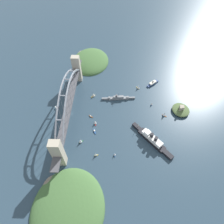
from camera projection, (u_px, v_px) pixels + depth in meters
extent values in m
plane|color=#283D4C|center=(72.00, 114.00, 380.35)|extent=(1400.00, 1400.00, 0.00)
cube|color=#ADA38E|center=(77.00, 69.00, 420.26)|extent=(12.65, 16.63, 61.59)
cube|color=#ADA38E|center=(58.00, 153.00, 292.62)|extent=(12.65, 16.63, 61.59)
cube|color=#47474C|center=(69.00, 103.00, 356.39)|extent=(190.02, 12.81, 2.40)
cube|color=#47474C|center=(78.00, 64.00, 431.75)|extent=(24.00, 12.81, 2.40)
cube|color=#47474C|center=(56.00, 165.00, 281.03)|extent=(24.00, 12.81, 2.40)
cube|color=gray|center=(73.00, 70.00, 406.16)|extent=(21.61, 1.80, 17.89)
cube|color=gray|center=(70.00, 70.00, 383.18)|extent=(21.30, 1.80, 14.69)
cube|color=gray|center=(68.00, 73.00, 362.86)|extent=(20.91, 1.80, 11.47)
cube|color=gray|center=(65.00, 77.00, 345.19)|extent=(20.44, 1.80, 8.22)
cube|color=gray|center=(63.00, 83.00, 330.17)|extent=(19.91, 1.80, 4.90)
cube|color=gray|center=(60.00, 91.00, 317.81)|extent=(19.91, 1.80, 4.90)
cube|color=gray|center=(58.00, 101.00, 308.09)|extent=(20.44, 1.80, 8.22)
cube|color=gray|center=(57.00, 113.00, 301.03)|extent=(20.91, 1.80, 11.47)
cube|color=gray|center=(56.00, 127.00, 296.63)|extent=(21.30, 1.80, 14.69)
cube|color=gray|center=(55.00, 143.00, 294.87)|extent=(21.61, 1.80, 17.89)
cube|color=gray|center=(78.00, 70.00, 405.97)|extent=(21.61, 1.80, 17.89)
cube|color=gray|center=(76.00, 70.00, 382.99)|extent=(21.30, 1.80, 14.69)
cube|color=gray|center=(74.00, 73.00, 362.67)|extent=(20.91, 1.80, 11.47)
cube|color=gray|center=(71.00, 77.00, 345.00)|extent=(20.44, 1.80, 8.22)
cube|color=gray|center=(69.00, 83.00, 329.98)|extent=(19.91, 1.80, 4.90)
cube|color=gray|center=(67.00, 91.00, 317.62)|extent=(19.91, 1.80, 4.90)
cube|color=gray|center=(66.00, 101.00, 307.90)|extent=(20.44, 1.80, 8.22)
cube|color=gray|center=(64.00, 113.00, 300.84)|extent=(20.91, 1.80, 11.47)
cube|color=gray|center=(63.00, 128.00, 296.44)|extent=(21.30, 1.80, 14.69)
cube|color=gray|center=(62.00, 143.00, 294.68)|extent=(21.61, 1.80, 17.89)
cube|color=gray|center=(77.00, 70.00, 418.22)|extent=(1.40, 11.53, 1.40)
cube|color=gray|center=(72.00, 71.00, 372.26)|extent=(1.40, 11.53, 1.40)
cube|color=gray|center=(67.00, 79.00, 336.92)|extent=(1.40, 11.53, 1.40)
cube|color=gray|center=(63.00, 96.00, 312.19)|extent=(1.40, 11.53, 1.40)
cube|color=gray|center=(60.00, 120.00, 298.07)|extent=(1.40, 11.53, 1.40)
cube|color=gray|center=(59.00, 151.00, 294.57)|extent=(1.40, 11.53, 1.40)
cylinder|color=gray|center=(72.00, 72.00, 399.51)|extent=(0.56, 0.56, 14.17)
cylinder|color=gray|center=(78.00, 72.00, 399.32)|extent=(0.56, 0.56, 14.17)
cylinder|color=gray|center=(70.00, 76.00, 382.51)|extent=(0.56, 0.56, 26.13)
cylinder|color=gray|center=(76.00, 76.00, 382.32)|extent=(0.56, 0.56, 26.13)
cylinder|color=gray|center=(68.00, 81.00, 366.82)|extent=(0.56, 0.56, 34.67)
cylinder|color=gray|center=(74.00, 82.00, 366.63)|extent=(0.56, 0.56, 34.67)
cylinder|color=gray|center=(66.00, 88.00, 352.47)|extent=(0.56, 0.56, 39.79)
cylinder|color=gray|center=(72.00, 88.00, 352.28)|extent=(0.56, 0.56, 39.79)
cylinder|color=gray|center=(64.00, 95.00, 339.44)|extent=(0.56, 0.56, 41.50)
cylinder|color=gray|center=(70.00, 95.00, 339.25)|extent=(0.56, 0.56, 41.50)
cylinder|color=gray|center=(62.00, 104.00, 327.74)|extent=(0.56, 0.56, 39.79)
cylinder|color=gray|center=(68.00, 104.00, 327.55)|extent=(0.56, 0.56, 39.79)
cylinder|color=gray|center=(60.00, 114.00, 317.36)|extent=(0.56, 0.56, 34.67)
cylinder|color=gray|center=(67.00, 114.00, 317.17)|extent=(0.56, 0.56, 34.67)
cylinder|color=gray|center=(58.00, 125.00, 308.31)|extent=(0.56, 0.56, 26.13)
cylinder|color=gray|center=(65.00, 125.00, 308.12)|extent=(0.56, 0.56, 26.13)
cylinder|color=gray|center=(56.00, 137.00, 300.59)|extent=(0.56, 0.56, 14.17)
cylinder|color=gray|center=(64.00, 138.00, 300.40)|extent=(0.56, 0.56, 14.17)
ellipsoid|color=#3D6033|center=(91.00, 62.00, 486.86)|extent=(113.42, 90.57, 25.59)
ellipsoid|color=#756B5B|center=(82.00, 55.00, 503.34)|extent=(39.70, 27.17, 14.07)
ellipsoid|color=#3D6033|center=(68.00, 210.00, 271.40)|extent=(122.07, 104.60, 28.19)
ellipsoid|color=#756B5B|center=(52.00, 189.00, 289.17)|extent=(42.72, 31.38, 15.50)
cube|color=black|center=(152.00, 140.00, 339.58)|extent=(49.98, 46.37, 5.30)
cube|color=black|center=(137.00, 127.00, 357.38)|extent=(18.51, 17.54, 5.30)
cube|color=black|center=(168.00, 155.00, 321.77)|extent=(19.45, 18.60, 5.30)
cube|color=white|center=(152.00, 138.00, 334.78)|extent=(38.34, 35.74, 7.04)
cube|color=white|center=(148.00, 132.00, 336.32)|extent=(13.24, 13.28, 3.20)
cylinder|color=black|center=(152.00, 135.00, 330.16)|extent=(5.79, 5.79, 7.46)
cylinder|color=black|center=(156.00, 139.00, 325.65)|extent=(5.79, 5.79, 7.46)
cylinder|color=tan|center=(138.00, 125.00, 350.33)|extent=(0.50, 0.50, 10.00)
cube|color=slate|center=(118.00, 98.00, 403.93)|extent=(9.64, 42.34, 4.01)
cube|color=slate|center=(132.00, 98.00, 404.70)|extent=(4.00, 14.17, 4.01)
cube|color=slate|center=(105.00, 99.00, 403.17)|extent=(4.60, 14.21, 4.01)
cube|color=slate|center=(119.00, 97.00, 400.87)|extent=(6.84, 21.31, 3.88)
cylinder|color=slate|center=(128.00, 97.00, 402.05)|extent=(4.72, 4.72, 2.20)
cylinder|color=slate|center=(109.00, 98.00, 401.00)|extent=(4.72, 4.72, 2.20)
cylinder|color=slate|center=(119.00, 95.00, 395.48)|extent=(0.60, 0.60, 10.00)
cylinder|color=#4C4C51|center=(117.00, 96.00, 397.54)|extent=(3.71, 3.71, 4.40)
cube|color=navy|center=(153.00, 84.00, 433.12)|extent=(18.39, 19.60, 2.95)
cube|color=navy|center=(149.00, 86.00, 427.98)|extent=(8.24, 8.35, 2.95)
cube|color=navy|center=(156.00, 81.00, 438.27)|extent=(9.04, 9.05, 2.95)
cube|color=beige|center=(153.00, 83.00, 430.77)|extent=(16.47, 17.63, 3.10)
cylinder|color=black|center=(153.00, 82.00, 428.64)|extent=(3.04, 3.04, 2.40)
ellipsoid|color=#4C6038|center=(181.00, 110.00, 382.01)|extent=(36.83, 34.09, 7.02)
cube|color=#9E937F|center=(182.00, 108.00, 376.92)|extent=(8.00, 8.00, 8.91)
cylinder|color=gray|center=(180.00, 109.00, 373.80)|extent=(3.60, 3.60, 9.80)
cylinder|color=#B7B7B2|center=(57.00, 109.00, 387.52)|extent=(3.90, 4.74, 0.90)
cylinder|color=#B7B7B2|center=(57.00, 108.00, 389.24)|extent=(3.90, 4.74, 0.90)
cylinder|color=navy|center=(57.00, 109.00, 386.74)|extent=(0.14, 0.14, 1.10)
cylinder|color=navy|center=(57.00, 108.00, 388.46)|extent=(0.14, 0.14, 1.10)
ellipsoid|color=beige|center=(57.00, 108.00, 386.63)|extent=(5.81, 7.03, 1.39)
cylinder|color=navy|center=(55.00, 109.00, 385.35)|extent=(1.54, 1.44, 1.32)
cube|color=beige|center=(56.00, 108.00, 385.82)|extent=(9.23, 7.59, 0.20)
cube|color=beige|center=(58.00, 107.00, 387.78)|extent=(3.78, 3.25, 0.12)
cube|color=navy|center=(58.00, 107.00, 386.77)|extent=(0.76, 0.95, 1.50)
cube|color=#234C8C|center=(115.00, 155.00, 323.24)|extent=(4.00, 2.18, 1.05)
cube|color=#234C8C|center=(115.00, 157.00, 321.64)|extent=(1.36, 0.93, 1.05)
cube|color=#234C8C|center=(114.00, 154.00, 324.84)|extent=(1.38, 1.09, 1.05)
cylinder|color=tan|center=(115.00, 155.00, 320.46)|extent=(0.16, 0.16, 5.60)
cone|color=white|center=(115.00, 154.00, 321.37)|extent=(3.89, 3.89, 4.48)
cube|color=gold|center=(93.00, 96.00, 409.88)|extent=(6.51, 6.82, 0.78)
cube|color=gold|center=(91.00, 97.00, 408.14)|extent=(2.43, 2.50, 0.78)
cube|color=gold|center=(95.00, 95.00, 411.62)|extent=(2.63, 2.68, 0.78)
cylinder|color=tan|center=(93.00, 95.00, 406.00)|extent=(0.16, 0.16, 8.64)
cone|color=silver|center=(93.00, 95.00, 407.10)|extent=(8.37, 8.37, 6.91)
cube|color=#B2231E|center=(95.00, 124.00, 364.19)|extent=(5.92, 3.33, 0.85)
cube|color=#B2231E|center=(96.00, 126.00, 361.88)|extent=(2.03, 1.36, 0.85)
cube|color=#B2231E|center=(95.00, 122.00, 366.49)|extent=(2.07, 1.56, 0.85)
cylinder|color=tan|center=(95.00, 123.00, 360.22)|extent=(0.16, 0.16, 8.61)
cone|color=white|center=(95.00, 122.00, 361.57)|extent=(6.09, 6.09, 6.89)
cube|color=gold|center=(96.00, 155.00, 323.44)|extent=(3.14, 4.66, 1.09)
cube|color=gold|center=(98.00, 155.00, 323.87)|extent=(1.28, 1.62, 1.09)
cube|color=gold|center=(95.00, 156.00, 323.00)|extent=(1.46, 1.67, 1.09)
cylinder|color=tan|center=(96.00, 154.00, 320.21)|extent=(0.16, 0.16, 7.36)
cone|color=white|center=(96.00, 154.00, 320.30)|extent=(4.81, 4.81, 5.89)
cube|color=#234C8C|center=(95.00, 131.00, 353.45)|extent=(7.54, 5.11, 1.23)
cube|color=#234C8C|center=(95.00, 133.00, 350.68)|extent=(2.73, 2.31, 1.23)
cube|color=#234C8C|center=(94.00, 129.00, 356.22)|extent=(2.83, 2.61, 1.23)
cube|color=beige|center=(94.00, 131.00, 353.03)|extent=(4.06, 3.39, 1.18)
cube|color=#2D6B3D|center=(81.00, 142.00, 339.96)|extent=(5.34, 5.84, 0.79)
cube|color=#2D6B3D|center=(83.00, 141.00, 341.37)|extent=(2.00, 2.12, 0.79)
cube|color=#2D6B3D|center=(79.00, 143.00, 338.55)|extent=(2.17, 2.25, 0.79)
cylinder|color=tan|center=(81.00, 140.00, 336.18)|extent=(0.16, 0.16, 9.38)
cone|color=white|center=(80.00, 141.00, 335.93)|extent=(7.17, 7.17, 7.51)
cube|color=brown|center=(164.00, 116.00, 376.75)|extent=(5.60, 6.25, 0.91)
cube|color=brown|center=(166.00, 117.00, 375.23)|extent=(2.11, 2.27, 0.91)
cube|color=brown|center=(163.00, 115.00, 378.27)|extent=(2.30, 2.41, 0.91)
cylinder|color=tan|center=(165.00, 114.00, 372.65)|extent=(0.16, 0.16, 9.16)
cone|color=white|center=(164.00, 114.00, 373.67)|extent=(7.49, 7.49, 7.33)
cube|color=#234C8C|center=(152.00, 105.00, 394.40)|extent=(4.23, 2.60, 0.85)
cube|color=#234C8C|center=(151.00, 106.00, 392.81)|extent=(1.46, 1.05, 0.85)
cube|color=#234C8C|center=(152.00, 104.00, 395.99)|extent=(1.50, 1.19, 0.85)
cylinder|color=tan|center=(152.00, 104.00, 391.20)|extent=(0.16, 0.16, 6.89)
cone|color=white|center=(152.00, 103.00, 392.16)|extent=(4.43, 4.43, 5.51)
cube|color=brown|center=(91.00, 116.00, 375.40)|extent=(5.21, 5.89, 1.13)
cube|color=brown|center=(92.00, 117.00, 373.91)|extent=(2.12, 2.25, 1.13)
cube|color=brown|center=(90.00, 115.00, 376.89)|extent=(2.31, 2.40, 1.13)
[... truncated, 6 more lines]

